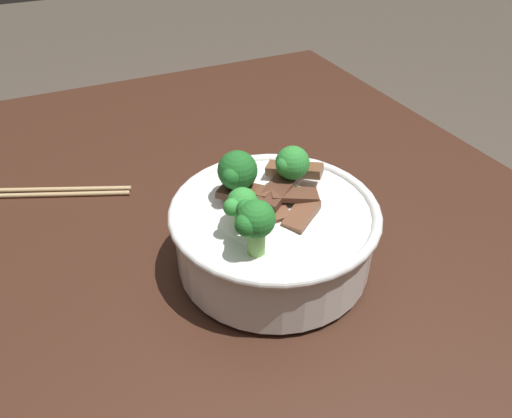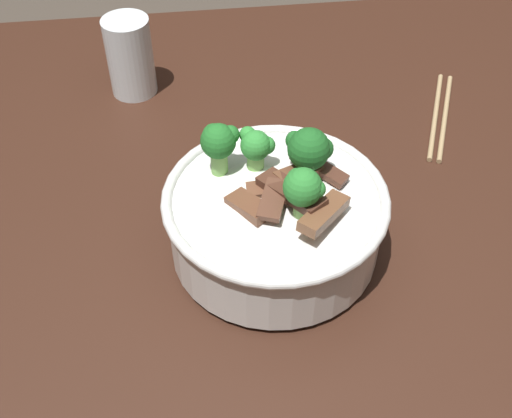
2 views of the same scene
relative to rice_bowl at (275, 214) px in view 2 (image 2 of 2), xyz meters
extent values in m
cube|color=#381E14|center=(0.06, 0.06, -0.08)|extent=(1.23, 1.02, 0.04)
cube|color=#381E14|center=(-0.47, 0.49, -0.47)|extent=(0.09, 0.09, 0.73)
cube|color=#381E14|center=(0.59, 0.49, -0.47)|extent=(0.09, 0.09, 0.73)
cylinder|color=white|center=(0.00, 0.00, -0.05)|extent=(0.10, 0.10, 0.01)
cylinder|color=white|center=(0.00, 0.00, -0.01)|extent=(0.23, 0.23, 0.08)
torus|color=white|center=(0.00, 0.00, 0.03)|extent=(0.24, 0.24, 0.01)
ellipsoid|color=white|center=(0.00, 0.00, 0.01)|extent=(0.19, 0.19, 0.06)
cube|color=brown|center=(0.00, 0.00, 0.04)|extent=(0.06, 0.02, 0.01)
cube|color=brown|center=(0.04, -0.05, 0.04)|extent=(0.06, 0.07, 0.02)
cube|color=#4C2B1E|center=(0.01, -0.02, 0.05)|extent=(0.07, 0.08, 0.02)
cube|color=#4C2B1E|center=(0.05, 0.03, 0.04)|extent=(0.06, 0.06, 0.02)
cube|color=#563323|center=(-0.01, -0.02, 0.04)|extent=(0.04, 0.06, 0.01)
cube|color=brown|center=(0.03, 0.02, 0.04)|extent=(0.06, 0.05, 0.02)
cube|color=brown|center=(-0.03, -0.02, 0.03)|extent=(0.05, 0.06, 0.02)
cylinder|color=#7AB256|center=(-0.06, 0.05, 0.04)|extent=(0.02, 0.02, 0.03)
sphere|color=#237028|center=(-0.06, 0.05, 0.07)|extent=(0.04, 0.04, 0.04)
sphere|color=#237028|center=(-0.04, 0.05, 0.07)|extent=(0.02, 0.02, 0.02)
sphere|color=#237028|center=(-0.06, 0.06, 0.07)|extent=(0.02, 0.02, 0.02)
cylinder|color=#7AB256|center=(-0.02, 0.05, 0.04)|extent=(0.02, 0.02, 0.02)
sphere|color=green|center=(-0.02, 0.05, 0.06)|extent=(0.03, 0.03, 0.03)
sphere|color=green|center=(0.00, 0.05, 0.06)|extent=(0.02, 0.02, 0.02)
sphere|color=green|center=(-0.02, 0.06, 0.06)|extent=(0.02, 0.02, 0.02)
cylinder|color=#7AB256|center=(0.04, 0.03, 0.04)|extent=(0.02, 0.02, 0.02)
sphere|color=#1E6023|center=(0.04, 0.03, 0.06)|extent=(0.05, 0.05, 0.05)
sphere|color=#1E6023|center=(0.05, 0.03, 0.06)|extent=(0.02, 0.02, 0.02)
sphere|color=#1E6023|center=(0.03, 0.04, 0.07)|extent=(0.02, 0.02, 0.02)
cylinder|color=#7AB256|center=(0.02, -0.03, 0.04)|extent=(0.02, 0.02, 0.03)
sphere|color=#2D8433|center=(0.02, -0.03, 0.07)|extent=(0.04, 0.04, 0.04)
sphere|color=#2D8433|center=(0.03, -0.04, 0.07)|extent=(0.02, 0.02, 0.02)
sphere|color=#2D8433|center=(0.02, -0.02, 0.07)|extent=(0.02, 0.02, 0.02)
cylinder|color=white|center=(-0.16, 0.34, -0.06)|extent=(0.06, 0.06, 0.00)
cylinder|color=white|center=(-0.16, 0.34, 0.00)|extent=(0.07, 0.07, 0.12)
cylinder|color=silver|center=(-0.16, 0.34, -0.01)|extent=(0.06, 0.06, 0.08)
cylinder|color=tan|center=(0.28, 0.21, -0.06)|extent=(0.09, 0.19, 0.01)
cylinder|color=tan|center=(0.26, 0.22, -0.06)|extent=(0.09, 0.19, 0.01)
camera|label=1|loc=(-0.39, 0.20, 0.35)|focal=33.50mm
camera|label=2|loc=(-0.08, -0.48, 0.50)|focal=45.24mm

